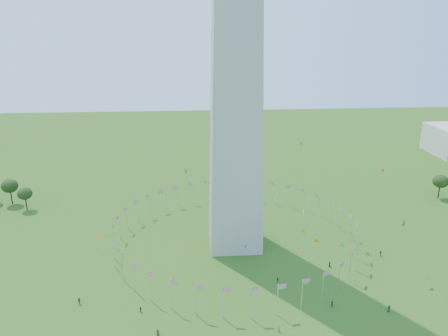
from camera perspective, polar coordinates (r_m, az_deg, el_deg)
The scene contains 3 objects.
flag_ring at distance 148.66m, azimuth 1.40°, elevation -8.30°, with size 80.24×80.24×9.00m.
crowd at distance 113.56m, azimuth 5.64°, elevation -19.80°, with size 100.65×76.75×1.97m.
kites_aloft at distance 125.28m, azimuth 11.05°, elevation -7.33°, with size 110.70×62.21×33.25m.
Camera 1 is at (-13.81, -82.62, 70.23)m, focal length 35.00 mm.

